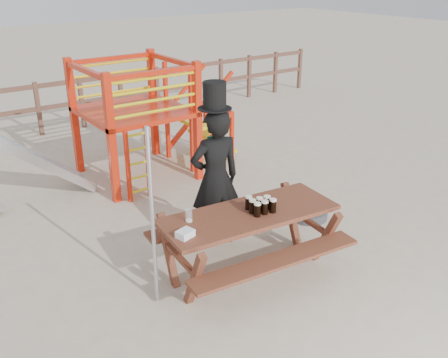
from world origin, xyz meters
TOP-DOWN VIEW (x-y plane):
  - ground at (0.00, 0.00)m, footprint 60.00×60.00m
  - back_fence at (0.00, 7.00)m, footprint 15.09×0.09m
  - playground_fort at (0.12, 3.58)m, footprint 4.71×1.84m
  - picnic_table at (-0.14, -0.06)m, footprint 2.31×1.71m
  - man_with_hat at (-0.04, 0.78)m, footprint 0.76×0.57m
  - metal_pole at (-1.34, 0.10)m, footprint 0.05×0.05m
  - parasol_base at (1.52, 0.55)m, footprint 0.58×0.58m
  - paper_bag at (-1.07, -0.11)m, footprint 0.21×0.18m
  - stout_pints at (-0.02, -0.12)m, footprint 0.30×0.32m
  - empty_glasses at (-0.84, 0.17)m, footprint 0.08×0.08m

SIDE VIEW (x-z plane):
  - ground at x=0.00m, z-range 0.00..0.00m
  - parasol_base at x=1.52m, z-range -0.05..0.19m
  - picnic_table at x=-0.14m, z-range 0.11..0.95m
  - back_fence at x=0.00m, z-range 0.14..1.34m
  - paper_bag at x=-1.07m, z-range 0.84..0.92m
  - empty_glasses at x=-0.84m, z-range 0.83..0.98m
  - stout_pints at x=-0.02m, z-range 0.84..1.01m
  - man_with_hat at x=-0.04m, z-range -0.12..2.13m
  - metal_pole at x=-1.34m, z-range 0.00..2.09m
  - playground_fort at x=0.12m, z-range 0.02..2.12m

